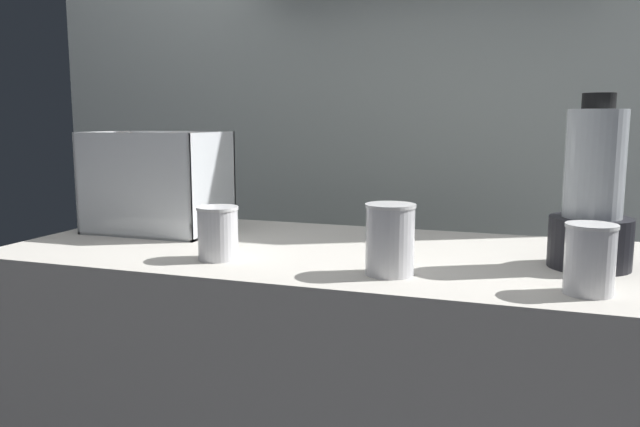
# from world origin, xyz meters

# --- Properties ---
(back_wall_unit) EXTENTS (2.60, 0.24, 2.50)m
(back_wall_unit) POSITION_xyz_m (0.00, 0.77, 1.27)
(back_wall_unit) COLOR silver
(back_wall_unit) RESTS_ON ground_plane
(carrot_display_bin) EXTENTS (0.33, 0.23, 0.26)m
(carrot_display_bin) POSITION_xyz_m (-0.47, 0.08, 0.98)
(carrot_display_bin) COLOR white
(carrot_display_bin) RESTS_ON counter
(blender_pitcher) EXTENTS (0.16, 0.16, 0.34)m
(blender_pitcher) POSITION_xyz_m (0.56, 0.00, 1.03)
(blender_pitcher) COLOR black
(blender_pitcher) RESTS_ON counter
(juice_cup_pomegranate_far_left) EXTENTS (0.09, 0.09, 0.11)m
(juice_cup_pomegranate_far_left) POSITION_xyz_m (-0.16, -0.17, 0.95)
(juice_cup_pomegranate_far_left) COLOR white
(juice_cup_pomegranate_far_left) RESTS_ON counter
(juice_cup_mango_left) EXTENTS (0.09, 0.09, 0.13)m
(juice_cup_mango_left) POSITION_xyz_m (0.20, -0.18, 0.96)
(juice_cup_mango_left) COLOR white
(juice_cup_mango_left) RESTS_ON counter
(juice_cup_orange_middle) EXTENTS (0.08, 0.08, 0.12)m
(juice_cup_orange_middle) POSITION_xyz_m (0.54, -0.21, 0.95)
(juice_cup_orange_middle) COLOR white
(juice_cup_orange_middle) RESTS_ON counter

